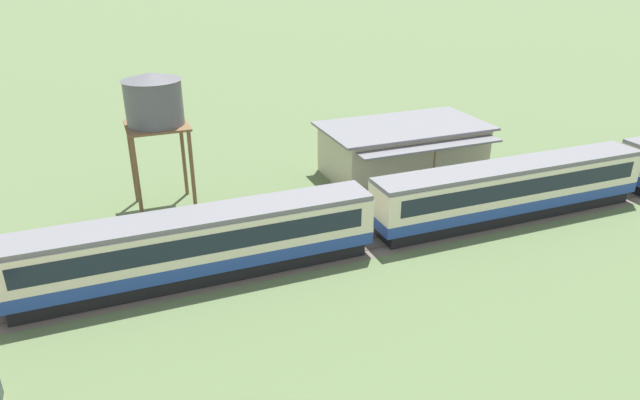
{
  "coord_description": "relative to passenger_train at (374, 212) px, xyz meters",
  "views": [
    {
      "loc": [
        -32.43,
        -30.23,
        18.03
      ],
      "look_at": [
        -18.79,
        3.92,
        1.68
      ],
      "focal_mm": 32.0,
      "sensor_mm": 36.0,
      "label": 1
    }
  ],
  "objects": [
    {
      "name": "water_tower",
      "position": [
        -11.93,
        11.06,
        5.78
      ],
      "size": [
        4.32,
        4.32,
        10.14
      ],
      "color": "brown",
      "rests_on": "ground_plane"
    },
    {
      "name": "station_building",
      "position": [
        8.04,
        10.51,
        -0.08
      ],
      "size": [
        13.86,
        8.96,
        4.38
      ],
      "color": "#BCB293",
      "rests_on": "ground_plane"
    },
    {
      "name": "passenger_train",
      "position": [
        0.0,
        0.0,
        0.0
      ],
      "size": [
        88.7,
        3.03,
        4.14
      ],
      "color": "#234293",
      "rests_on": "ground_plane"
    },
    {
      "name": "ground_plane",
      "position": [
        16.76,
        0.44,
        -2.3
      ],
      "size": [
        600.0,
        600.0,
        0.0
      ],
      "primitive_type": "plane",
      "color": "#566B42"
    },
    {
      "name": "railway_track",
      "position": [
        1.0,
        0.0,
        -2.29
      ],
      "size": [
        164.12,
        3.6,
        0.04
      ],
      "color": "#665B51",
      "rests_on": "ground_plane"
    }
  ]
}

